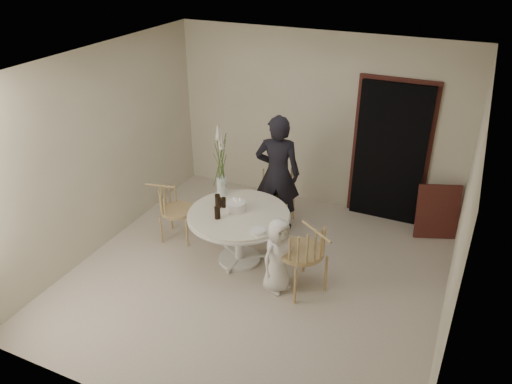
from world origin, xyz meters
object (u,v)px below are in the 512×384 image
at_px(chair_far, 279,184).
at_px(flower_vase, 221,167).
at_px(chair_right, 308,250).
at_px(boy, 278,256).
at_px(birthday_cake, 236,206).
at_px(table, 239,220).
at_px(girl, 278,174).
at_px(chair_left, 169,204).

height_order(chair_far, flower_vase, flower_vase).
bearing_deg(chair_right, boy, -44.86).
bearing_deg(flower_vase, birthday_cake, -39.97).
height_order(table, girl, girl).
distance_m(chair_right, birthday_cake, 1.16).
height_order(chair_far, boy, boy).
xyz_separation_m(chair_far, flower_vase, (-0.50, -0.85, 0.55)).
relative_size(chair_right, girl, 0.56).
relative_size(boy, flower_vase, 0.97).
distance_m(table, chair_right, 1.08).
height_order(chair_left, birthday_cake, birthday_cake).
bearing_deg(table, boy, -26.71).
distance_m(chair_left, birthday_cake, 1.12).
xyz_separation_m(chair_right, boy, (-0.35, -0.06, -0.14)).
relative_size(chair_left, girl, 0.47).
bearing_deg(boy, flower_vase, 81.63).
relative_size(chair_far, chair_right, 0.95).
height_order(chair_far, birthday_cake, chair_far).
bearing_deg(chair_far, girl, -80.77).
distance_m(chair_left, girl, 1.58).
bearing_deg(chair_right, birthday_cake, -71.84).
height_order(chair_far, chair_right, chair_right).
relative_size(boy, birthday_cake, 3.84).
bearing_deg(chair_far, chair_left, -145.06).
height_order(chair_right, birthday_cake, chair_right).
xyz_separation_m(chair_left, birthday_cake, (1.08, -0.08, 0.26)).
bearing_deg(birthday_cake, boy, -27.45).
bearing_deg(chair_left, flower_vase, -83.79).
bearing_deg(chair_right, flower_vase, -78.69).
relative_size(chair_far, birthday_cake, 3.64).
distance_m(chair_far, chair_left, 1.62).
distance_m(table, boy, 0.78).
bearing_deg(table, birthday_cake, 144.76).
xyz_separation_m(chair_right, chair_left, (-2.18, 0.40, -0.10)).
relative_size(table, boy, 1.36).
bearing_deg(flower_vase, chair_left, -162.20).
height_order(table, flower_vase, flower_vase).
xyz_separation_m(chair_far, girl, (0.06, -0.21, 0.27)).
xyz_separation_m(chair_far, chair_left, (-1.22, -1.08, -0.07)).
distance_m(chair_right, chair_left, 2.22).
bearing_deg(boy, birthday_cake, 86.14).
bearing_deg(table, chair_left, 174.11).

